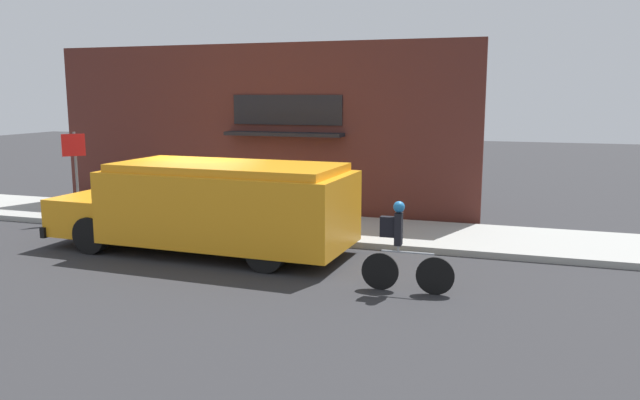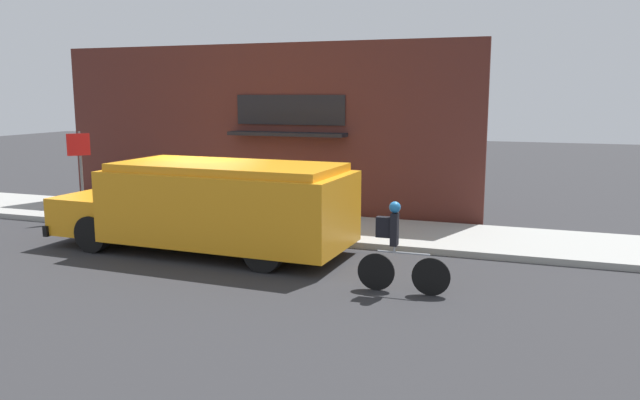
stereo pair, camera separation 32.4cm
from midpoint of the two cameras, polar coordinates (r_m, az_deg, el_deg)
The scene contains 6 objects.
ground_plane at distance 15.58m, azimuth -11.28°, elevation -3.28°, with size 70.00×70.00×0.00m, color #2B2B2D.
sidewalk at distance 16.82m, azimuth -8.86°, elevation -2.00°, with size 28.00×2.91×0.15m.
storefront at distance 18.07m, azimuth -6.44°, elevation 6.39°, with size 12.77×0.75×4.85m.
school_bus at distance 13.78m, azimuth -10.54°, elevation -0.47°, with size 6.86×2.96×1.98m.
cyclist at distance 10.96m, azimuth 6.58°, elevation -4.45°, with size 1.64×0.20×1.61m.
stop_sign_post at distance 18.23m, azimuth -21.96°, elevation 3.42°, with size 0.45×0.45×2.29m.
Camera 1 is at (7.39, -13.25, 3.43)m, focal length 35.00 mm.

